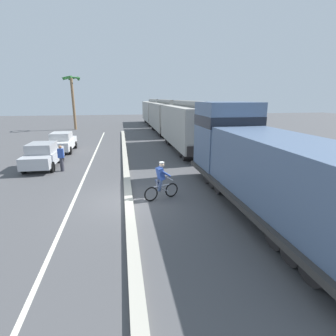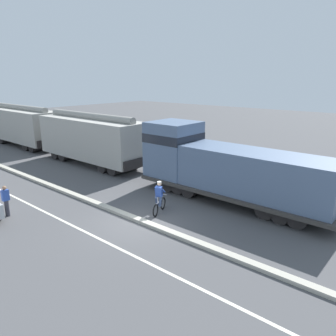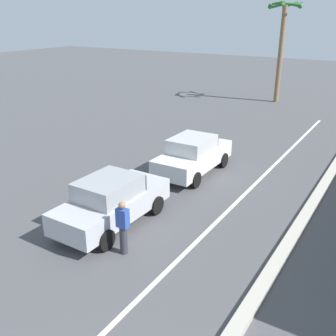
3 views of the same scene
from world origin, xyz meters
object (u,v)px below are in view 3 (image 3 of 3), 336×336
at_px(parked_car_silver, 112,201).
at_px(palm_tree_near, 283,27).
at_px(pedestrian_by_cars, 123,227).
at_px(parked_car_white, 193,155).

distance_m(parked_car_silver, palm_tree_near, 21.97).
bearing_deg(pedestrian_by_cars, palm_tree_near, 96.79).
height_order(palm_tree_near, pedestrian_by_cars, palm_tree_near).
bearing_deg(parked_car_white, palm_tree_near, 95.19).
distance_m(parked_car_white, pedestrian_by_cars, 6.49).
relative_size(parked_car_silver, parked_car_white, 1.00).
bearing_deg(palm_tree_near, pedestrian_by_cars, -83.21).
distance_m(palm_tree_near, pedestrian_by_cars, 23.21).
bearing_deg(parked_car_white, parked_car_silver, -91.44).
bearing_deg(parked_car_silver, parked_car_white, 88.56).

